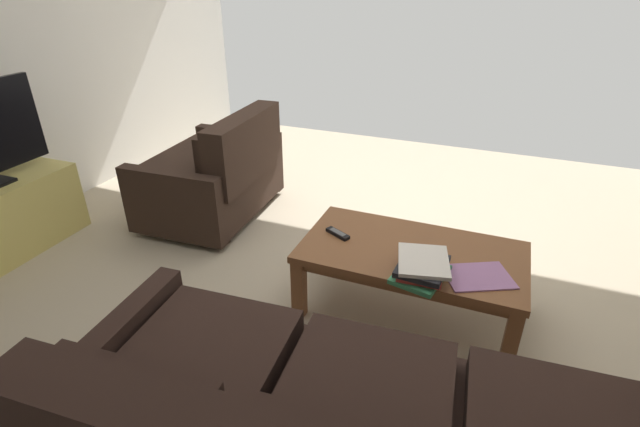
{
  "coord_description": "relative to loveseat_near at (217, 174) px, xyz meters",
  "views": [
    {
      "loc": [
        -0.83,
        2.48,
        1.77
      ],
      "look_at": [
        -0.14,
        0.74,
        0.79
      ],
      "focal_mm": 26.19,
      "sensor_mm": 36.0,
      "label": 1
    }
  ],
  "objects": [
    {
      "name": "ground_plane",
      "position": [
        -1.17,
        0.35,
        -0.36
      ],
      "size": [
        5.2,
        5.45,
        0.01
      ],
      "primitive_type": "cube",
      "color": "#B7A88E"
    },
    {
      "name": "wall_right",
      "position": [
        1.43,
        0.35,
        0.92
      ],
      "size": [
        0.12,
        5.45,
        2.54
      ],
      "primitive_type": "cube",
      "color": "white",
      "rests_on": "ground"
    },
    {
      "name": "loveseat_near",
      "position": [
        0.0,
        0.0,
        0.0
      ],
      "size": [
        0.86,
        1.14,
        0.85
      ],
      "color": "black",
      "rests_on": "ground"
    },
    {
      "name": "coffee_table",
      "position": [
        -1.67,
        0.62,
        -0.01
      ],
      "size": [
        1.21,
        0.65,
        0.41
      ],
      "color": "brown",
      "rests_on": "ground"
    },
    {
      "name": "book_stack",
      "position": [
        -1.76,
        0.85,
        0.1
      ],
      "size": [
        0.31,
        0.35,
        0.09
      ],
      "color": "#337F51",
      "rests_on": "coffee_table"
    },
    {
      "name": "tv_remote",
      "position": [
        -1.23,
        0.63,
        0.07
      ],
      "size": [
        0.16,
        0.11,
        0.02
      ],
      "color": "black",
      "rests_on": "coffee_table"
    },
    {
      "name": "loose_magazine",
      "position": [
        -2.03,
        0.76,
        0.06
      ],
      "size": [
        0.39,
        0.35,
        0.01
      ],
      "primitive_type": "cube",
      "rotation": [
        0.0,
        0.0,
        2.04
      ],
      "color": "#996699",
      "rests_on": "coffee_table"
    }
  ]
}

